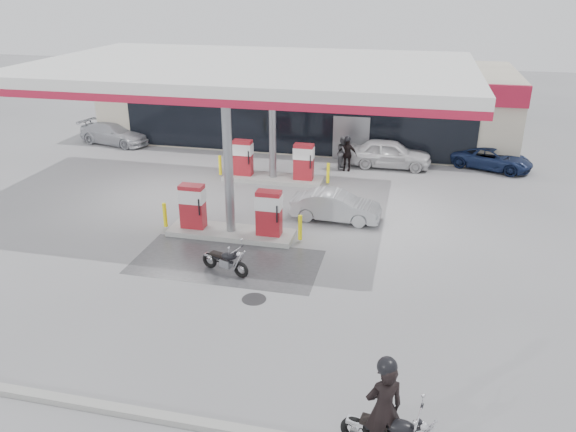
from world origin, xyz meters
name	(u,v)px	position (x,y,z in m)	size (l,w,h in m)	color
ground	(212,260)	(0.00, 0.00, 0.00)	(90.00, 90.00, 0.00)	gray
wet_patch	(227,262)	(0.50, 0.00, 0.00)	(6.00, 3.00, 0.00)	#4C4C4F
drain_cover	(254,299)	(2.00, -2.00, 0.00)	(0.70, 0.70, 0.01)	#38383A
kerb	(97,406)	(0.00, -7.00, 0.07)	(28.00, 0.25, 0.15)	gray
store_building	(308,101)	(0.01, 15.94, 2.01)	(22.00, 8.22, 4.00)	beige
canopy	(251,71)	(0.00, 5.00, 5.27)	(16.00, 10.02, 5.51)	silver
pump_island_near	(231,217)	(0.00, 2.00, 0.71)	(5.14, 1.30, 1.78)	#9E9E99
pump_island_far	(273,165)	(0.00, 8.00, 0.71)	(5.14, 1.30, 1.78)	#9E9E99
biker_main	(384,409)	(5.93, -6.77, 1.01)	(0.74, 0.48, 2.02)	black
parked_motorcycle	(226,261)	(0.72, -0.68, 0.39)	(1.69, 0.85, 0.89)	black
sedan_white	(390,153)	(4.97, 11.20, 0.67)	(1.59, 3.96, 1.35)	silver
attendant	(343,153)	(2.84, 10.40, 0.79)	(0.77, 0.60, 1.58)	#4E4E52
hatchback_silver	(336,206)	(3.41, 4.20, 0.55)	(1.17, 3.36, 1.11)	#ACB0B4
parked_car_left	(115,133)	(-10.00, 12.00, 0.60)	(1.67, 4.11, 1.19)	#B2B4BA
parked_car_right	(492,158)	(9.76, 12.00, 0.52)	(1.71, 3.71, 1.03)	#152246
biker_walking	(347,154)	(3.04, 10.20, 0.78)	(0.92, 0.38, 1.57)	black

